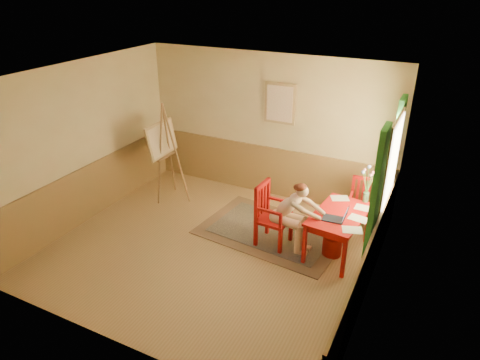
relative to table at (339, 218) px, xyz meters
The scene contains 14 objects.
room 2.15m from the table, 157.03° to the right, with size 5.04×4.54×2.84m.
wainscot 1.86m from the table, behind, with size 5.00×4.50×1.00m.
window 0.96m from the table, 29.10° to the left, with size 0.12×2.01×2.20m.
wall_portrait 2.49m from the table, 138.49° to the left, with size 0.60×0.05×0.76m.
rug 1.31m from the table, behind, with size 2.55×1.84×0.02m.
table is the anchor object (origin of this frame).
chair_left 1.08m from the table, 168.50° to the right, with size 0.52×0.50×1.07m.
chair_back 0.95m from the table, 80.43° to the left, with size 0.44×0.46×0.92m.
figure 0.75m from the table, 163.03° to the right, with size 0.90×0.40×1.21m.
laptop 0.25m from the table, 86.93° to the right, with size 0.38×0.25×0.22m.
papers 0.23m from the table, 27.29° to the left, with size 0.75×1.18×0.00m.
vase 0.74m from the table, 65.02° to the left, with size 0.24×0.30×0.60m.
wastebasket 0.48m from the table, 117.25° to the right, with size 0.30×0.30×0.32m, color #B9160D.
easel 3.60m from the table, behind, with size 0.66×0.86×1.94m.
Camera 1 is at (3.04, -5.07, 4.07)m, focal length 32.32 mm.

